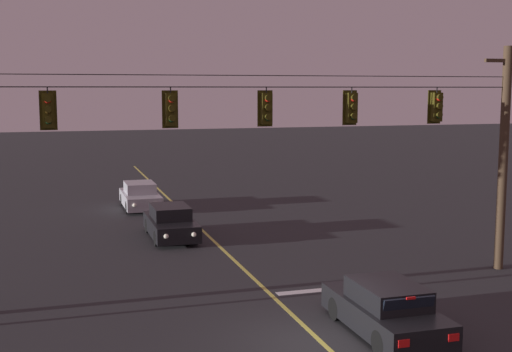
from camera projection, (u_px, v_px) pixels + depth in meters
The scene contains 12 objects.
ground_plane at pixel (323, 344), 16.92m from camera, with size 180.00×180.00×0.00m, color #28282B.
lane_centre_stripe at pixel (220, 247), 27.24m from camera, with size 0.14×60.00×0.01m, color #D1C64C.
stop_bar_paint at pixel (327, 289), 21.52m from camera, with size 3.40×0.36×0.01m, color silver.
signal_span_assembly at pixel (265, 163), 21.02m from camera, with size 19.21×0.32×7.80m.
traffic_light_leftmost at pixel (48, 110), 18.96m from camera, with size 0.48×0.41×1.22m.
traffic_light_left_inner at pixel (171, 109), 19.95m from camera, with size 0.48×0.41×1.22m.
traffic_light_centre at pixel (267, 108), 20.80m from camera, with size 0.48×0.41×1.22m.
traffic_light_right_inner at pixel (352, 108), 21.62m from camera, with size 0.48×0.41×1.22m.
traffic_light_rightmost at pixel (437, 107), 22.50m from camera, with size 0.48×0.41×1.22m.
car_waiting_near_lane at pixel (386, 310), 17.54m from camera, with size 1.80×4.33×1.39m.
car_oncoming_lead at pixel (171, 223), 28.88m from camera, with size 1.80×4.42×1.39m.
car_oncoming_trailing at pixel (140, 196), 35.99m from camera, with size 1.80×4.42×1.39m.
Camera 1 is at (-6.30, -15.06, 6.36)m, focal length 47.43 mm.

